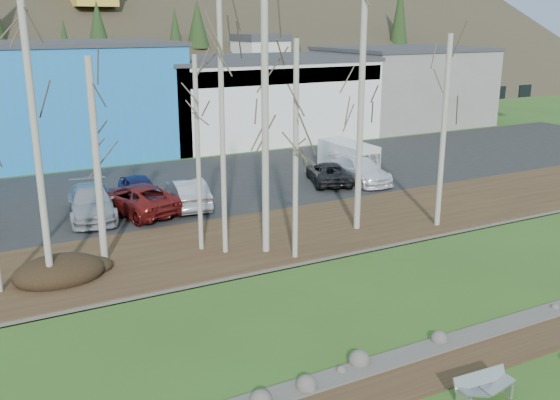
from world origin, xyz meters
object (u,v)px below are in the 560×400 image
car_6 (328,173)px  van_white (350,158)px  bench_damaged (483,387)px  car_7 (360,170)px  car_4 (140,190)px  car_2 (137,198)px  car_3 (91,202)px  car_5 (187,193)px

car_6 → van_white: van_white is taller
bench_damaged → car_7: bearing=66.4°
car_4 → bench_damaged: bearing=-79.6°
car_4 → car_6: bearing=-2.2°
car_2 → car_7: bearing=164.2°
bench_damaged → car_3: car_3 is taller
car_5 → van_white: 12.22m
car_2 → car_3: (-2.22, 0.34, 0.01)m
bench_damaged → car_4: bearing=101.0°
car_5 → van_white: van_white is taller
bench_damaged → car_2: 20.76m
car_6 → van_white: 3.09m
car_4 → car_6: size_ratio=0.93×
bench_damaged → car_7: 22.89m
car_7 → van_white: (0.73, 2.23, 0.24)m
van_white → car_3: bearing=-174.1°
car_3 → car_4: 3.10m
bench_damaged → car_6: size_ratio=0.36×
car_2 → van_white: 14.83m
van_white → car_2: bearing=-171.8°
car_2 → car_5: (2.68, -0.19, -0.00)m
car_5 → car_7: size_ratio=0.91×
car_2 → van_white: size_ratio=1.23×
bench_damaged → car_2: (-3.53, 20.45, 0.53)m
bench_damaged → car_3: size_ratio=0.32×
car_2 → car_7: (13.94, -0.07, -0.03)m
car_4 → car_2: bearing=-108.0°
car_6 → car_5: bearing=25.1°
car_4 → car_7: (13.33, -1.68, -0.00)m
car_6 → car_7: size_ratio=0.92×
car_2 → car_5: car_2 is taller
car_3 → car_5: 4.93m
bench_damaged → car_5: size_ratio=0.37×
car_3 → car_7: 16.17m
car_2 → car_6: 12.06m
car_5 → car_4: bearing=-33.8°
car_2 → car_6: size_ratio=1.18×
car_2 → car_3: car_3 is taller
bench_damaged → car_3: 21.58m
car_2 → car_5: 2.69m
car_4 → car_7: car_4 is taller
car_2 → car_3: 2.25m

